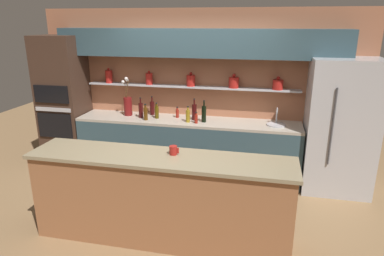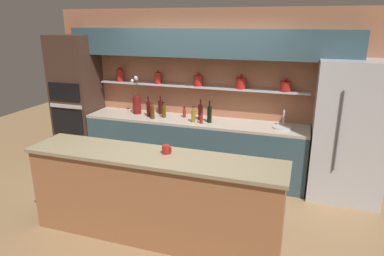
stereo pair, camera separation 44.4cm
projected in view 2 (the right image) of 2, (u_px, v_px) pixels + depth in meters
ground_plane at (172, 212)px, 4.50m from camera, size 12.00×12.00×0.00m
back_wall_unit at (206, 77)px, 5.42m from camera, size 5.20×0.44×2.60m
back_counter_unit at (193, 147)px, 5.52m from camera, size 3.52×0.62×0.92m
island_counter at (154, 197)px, 3.86m from camera, size 2.91×0.61×1.02m
refrigerator at (349, 132)px, 4.65m from camera, size 0.94×0.73×1.93m
oven_tower at (77, 100)px, 5.97m from camera, size 0.70×0.64×2.19m
flower_vase at (137, 103)px, 5.69m from camera, size 0.13×0.16×0.62m
sink_fixture at (283, 126)px, 4.97m from camera, size 0.28×0.28×0.25m
bottle_spirit_0 at (153, 112)px, 5.41m from camera, size 0.06×0.06×0.26m
bottle_oil_1 at (164, 111)px, 5.49m from camera, size 0.06×0.06×0.25m
bottle_sauce_2 at (184, 113)px, 5.50m from camera, size 0.05×0.05×0.18m
bottle_wine_3 at (161, 107)px, 5.70m from camera, size 0.07×0.07×0.31m
bottle_sauce_4 at (201, 119)px, 5.17m from camera, size 0.05×0.05×0.18m
bottle_oil_5 at (193, 116)px, 5.23m from camera, size 0.06×0.06×0.25m
bottle_wine_6 at (149, 109)px, 5.54m from camera, size 0.07×0.07×0.33m
bottle_wine_7 at (200, 112)px, 5.33m from camera, size 0.07×0.07×0.34m
bottle_wine_8 at (209, 114)px, 5.21m from camera, size 0.07×0.07×0.34m
coffee_mug at (166, 149)px, 3.73m from camera, size 0.11×0.09×0.10m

